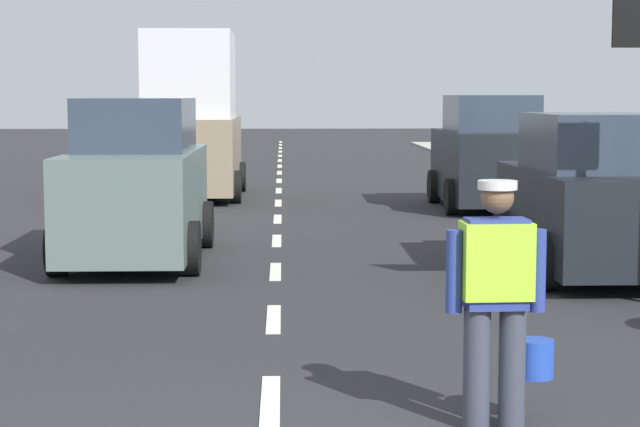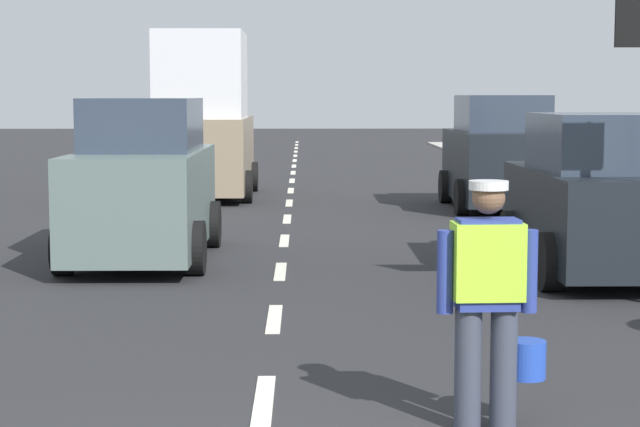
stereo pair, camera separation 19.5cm
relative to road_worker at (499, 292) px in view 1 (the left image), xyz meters
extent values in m
plane|color=#28282B|center=(-1.53, 19.01, -0.93)|extent=(96.00, 96.00, 0.00)
cube|color=silver|center=(-1.53, 0.71, -0.93)|extent=(0.14, 1.40, 0.01)
cube|color=silver|center=(-1.53, 3.71, -0.93)|extent=(0.14, 1.40, 0.01)
cube|color=silver|center=(-1.53, 6.71, -0.93)|extent=(0.14, 1.40, 0.01)
cube|color=silver|center=(-1.53, 9.71, -0.93)|extent=(0.14, 1.40, 0.01)
cube|color=silver|center=(-1.53, 12.71, -0.93)|extent=(0.14, 1.40, 0.01)
cube|color=silver|center=(-1.53, 15.71, -0.93)|extent=(0.14, 1.40, 0.01)
cube|color=silver|center=(-1.53, 18.71, -0.93)|extent=(0.14, 1.40, 0.01)
cube|color=silver|center=(-1.53, 21.71, -0.93)|extent=(0.14, 1.40, 0.01)
cube|color=silver|center=(-1.53, 24.71, -0.93)|extent=(0.14, 1.40, 0.01)
cube|color=silver|center=(-1.53, 27.71, -0.93)|extent=(0.14, 1.40, 0.01)
cube|color=silver|center=(-1.53, 30.71, -0.93)|extent=(0.14, 1.40, 0.01)
cube|color=silver|center=(-1.53, 33.71, -0.93)|extent=(0.14, 1.40, 0.01)
cube|color=silver|center=(-1.53, 36.71, -0.93)|extent=(0.14, 1.40, 0.01)
cube|color=silver|center=(-1.53, 39.71, -0.93)|extent=(0.14, 1.40, 0.01)
cube|color=silver|center=(-1.53, 42.71, -0.93)|extent=(0.14, 1.40, 0.01)
cube|color=silver|center=(-1.53, 45.71, -0.93)|extent=(0.14, 1.40, 0.01)
cylinder|color=#383D4C|center=(-0.14, -0.01, -0.52)|extent=(0.18, 0.18, 0.82)
cylinder|color=#383D4C|center=(0.10, 0.00, -0.52)|extent=(0.18, 0.18, 0.82)
cube|color=navy|center=(-0.02, -0.01, 0.19)|extent=(0.41, 0.26, 0.60)
cube|color=#A5EA33|center=(-0.02, -0.01, 0.21)|extent=(0.47, 0.30, 0.51)
cylinder|color=navy|center=(-0.30, -0.02, 0.14)|extent=(0.11, 0.11, 0.55)
cylinder|color=navy|center=(0.26, 0.00, 0.14)|extent=(0.11, 0.11, 0.55)
sphere|color=brown|center=(-0.02, -0.01, 0.63)|extent=(0.22, 0.22, 0.22)
cylinder|color=silver|center=(-0.02, -0.01, 0.71)|extent=(0.26, 0.26, 0.06)
cylinder|color=#2347B7|center=(0.27, 0.10, -0.48)|extent=(0.26, 0.26, 0.26)
cube|color=gray|center=(-3.37, 17.16, 0.03)|extent=(1.90, 4.60, 1.56)
cube|color=#2D3847|center=(-3.37, 17.96, 1.16)|extent=(1.67, 1.61, 0.70)
cube|color=silver|center=(-3.37, 16.35, 1.71)|extent=(1.81, 2.53, 1.80)
cylinder|color=black|center=(-2.40, 15.73, -0.59)|extent=(0.22, 0.68, 0.68)
cylinder|color=black|center=(-4.34, 15.73, -0.59)|extent=(0.22, 0.68, 0.68)
cylinder|color=black|center=(-2.40, 18.58, -0.59)|extent=(0.22, 0.68, 0.68)
cylinder|color=black|center=(-4.34, 18.58, -0.59)|extent=(0.22, 0.68, 0.68)
cube|color=black|center=(2.40, 6.44, -0.19)|extent=(1.62, 3.81, 1.12)
cube|color=#2D3847|center=(2.40, 6.34, 0.72)|extent=(1.43, 2.10, 0.70)
cylinder|color=black|center=(1.57, 7.62, -0.59)|extent=(0.22, 0.68, 0.68)
cylinder|color=black|center=(3.23, 7.62, -0.59)|extent=(0.22, 0.68, 0.68)
cylinder|color=black|center=(1.57, 5.26, -0.59)|extent=(0.22, 0.68, 0.68)
cube|color=slate|center=(-3.39, 7.75, -0.10)|extent=(1.60, 4.14, 1.30)
cube|color=#2D3847|center=(-3.39, 7.86, 0.90)|extent=(1.41, 2.27, 0.70)
cylinder|color=black|center=(-2.57, 6.47, -0.59)|extent=(0.22, 0.68, 0.68)
cylinder|color=black|center=(-4.21, 6.47, -0.59)|extent=(0.22, 0.68, 0.68)
cylinder|color=black|center=(-2.57, 9.04, -0.59)|extent=(0.22, 0.68, 0.68)
cylinder|color=black|center=(-4.21, 9.04, -0.59)|extent=(0.22, 0.68, 0.68)
cube|color=black|center=(2.63, 14.53, -0.08)|extent=(1.79, 3.86, 1.34)
cube|color=#2D3847|center=(2.63, 14.43, 0.94)|extent=(1.58, 2.12, 0.70)
cylinder|color=black|center=(1.71, 15.72, -0.59)|extent=(0.22, 0.68, 0.68)
cylinder|color=black|center=(3.54, 15.72, -0.59)|extent=(0.22, 0.68, 0.68)
cylinder|color=black|center=(1.71, 13.33, -0.59)|extent=(0.22, 0.68, 0.68)
cylinder|color=black|center=(3.54, 13.33, -0.59)|extent=(0.22, 0.68, 0.68)
camera|label=1|loc=(-1.43, -7.25, 1.30)|focal=62.66mm
camera|label=2|loc=(-1.24, -7.26, 1.30)|focal=62.66mm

